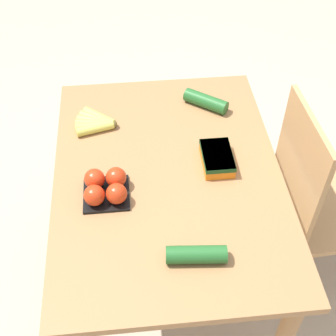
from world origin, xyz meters
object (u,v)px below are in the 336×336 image
object	(u,v)px
tomato_pack	(106,187)
cucumber_near	(206,101)
chair	(316,204)
cucumber_far	(196,255)
carrot_bag	(217,158)
banana_bunch	(97,123)

from	to	relation	value
tomato_pack	cucumber_near	size ratio (longest dim) A/B	0.87
chair	tomato_pack	bearing A→B (deg)	93.97
cucumber_near	cucumber_far	bearing A→B (deg)	-11.12
chair	tomato_pack	world-z (taller)	chair
carrot_bag	cucumber_near	bearing A→B (deg)	178.22
cucumber_far	carrot_bag	bearing A→B (deg)	161.60
banana_bunch	cucumber_far	distance (m)	0.71
banana_bunch	carrot_bag	size ratio (longest dim) A/B	0.99
banana_bunch	cucumber_far	size ratio (longest dim) A/B	0.87
carrot_bag	cucumber_far	world-z (taller)	cucumber_far
banana_bunch	tomato_pack	size ratio (longest dim) A/B	1.04
tomato_pack	carrot_bag	size ratio (longest dim) A/B	0.96
chair	banana_bunch	xyz separation A→B (m)	(-0.25, -0.86, 0.29)
chair	banana_bunch	size ratio (longest dim) A/B	6.02
carrot_bag	cucumber_far	distance (m)	0.41
tomato_pack	carrot_bag	distance (m)	0.41
banana_bunch	tomato_pack	world-z (taller)	tomato_pack
banana_bunch	cucumber_near	distance (m)	0.45
cucumber_far	cucumber_near	bearing A→B (deg)	168.88
tomato_pack	cucumber_far	world-z (taller)	tomato_pack
chair	banana_bunch	bearing A→B (deg)	70.45
chair	cucumber_near	bearing A→B (deg)	48.64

